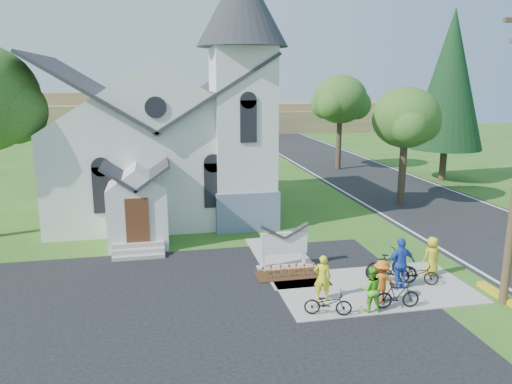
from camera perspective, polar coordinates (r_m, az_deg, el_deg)
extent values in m
plane|color=#2E5C1A|center=(18.08, 9.61, -11.87)|extent=(120.00, 120.00, 0.00)
cube|color=black|center=(15.25, -13.88, -17.01)|extent=(20.00, 16.00, 0.02)
cube|color=black|center=(35.11, 16.07, 0.03)|extent=(8.00, 90.00, 0.02)
cube|color=#9A948B|center=(19.05, 13.35, -10.64)|extent=(7.00, 4.00, 0.05)
cube|color=silver|center=(28.69, -11.16, 2.58)|extent=(11.00, 9.00, 5.00)
cube|color=slate|center=(26.17, -1.47, -1.53)|extent=(3.20, 3.20, 2.00)
cube|color=silver|center=(25.52, -1.51, 6.10)|extent=(3.00, 3.00, 9.00)
cone|color=#29292E|center=(25.58, -1.61, 20.71)|extent=(4.50, 4.50, 4.00)
cube|color=silver|center=(23.38, -13.31, -2.63)|extent=(2.60, 2.40, 2.80)
cube|color=#532C17|center=(22.17, -13.40, -3.22)|extent=(1.00, 0.10, 2.00)
cube|color=#9A948B|center=(20.51, 3.20, -8.48)|extent=(2.20, 0.40, 0.10)
cube|color=white|center=(20.14, 0.86, -7.34)|extent=(0.12, 0.12, 1.00)
cube|color=white|center=(20.56, 5.52, -6.98)|extent=(0.12, 0.12, 1.00)
cube|color=white|center=(20.17, 3.23, -5.83)|extent=(1.90, 0.14, 0.90)
cube|color=#351D0E|center=(19.71, 3.87, -9.45)|extent=(2.60, 1.10, 0.07)
cylinder|color=#33261C|center=(31.42, 16.38, 2.30)|extent=(0.44, 0.44, 4.05)
ellipsoid|color=#27501B|center=(31.02, 16.76, 8.16)|extent=(4.00, 4.00, 3.60)
cylinder|color=#33261C|center=(42.40, 9.44, 5.58)|extent=(0.44, 0.44, 4.50)
ellipsoid|color=#27501B|center=(42.11, 9.62, 10.40)|extent=(4.40, 4.40, 3.96)
cylinder|color=#33261C|center=(39.91, 20.58, 2.96)|extent=(0.50, 0.50, 2.40)
cone|color=black|center=(39.41, 21.30, 11.87)|extent=(5.20, 5.20, 10.00)
cube|color=brown|center=(72.49, -1.98, 8.52)|extent=(60.00, 8.00, 4.00)
cube|color=brown|center=(73.50, -14.80, 8.79)|extent=(30.00, 6.00, 5.60)
cube|color=brown|center=(75.00, 10.55, 8.07)|extent=(25.00, 6.00, 3.00)
imported|color=yellow|center=(17.46, 7.61, -9.66)|extent=(0.67, 0.54, 1.61)
imported|color=black|center=(16.58, 8.23, -12.46)|extent=(1.62, 0.95, 0.81)
imported|color=#56C324|center=(16.95, 12.97, -10.74)|extent=(0.81, 0.67, 1.53)
imported|color=black|center=(17.48, 15.87, -11.29)|extent=(1.54, 0.57, 0.90)
imported|color=blue|center=(18.84, 16.22, -7.85)|extent=(1.16, 0.57, 1.92)
imported|color=black|center=(20.01, 14.60, -7.89)|extent=(2.05, 1.14, 1.02)
imported|color=#D46117|center=(17.59, 14.11, -9.92)|extent=(1.08, 0.75, 1.52)
imported|color=black|center=(19.43, 15.29, -8.45)|extent=(1.88, 1.16, 1.09)
imported|color=gold|center=(20.51, 19.46, -6.93)|extent=(0.82, 0.61, 1.54)
imported|color=black|center=(19.63, 17.90, -8.84)|extent=(1.64, 1.15, 0.82)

